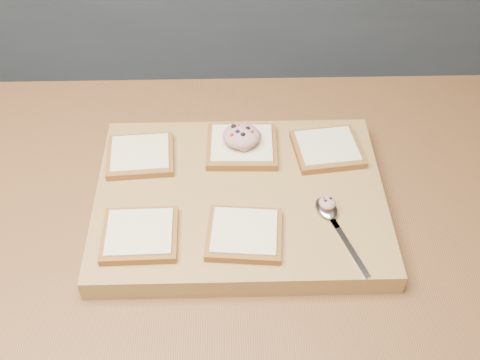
# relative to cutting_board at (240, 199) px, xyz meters

# --- Properties ---
(back_counter) EXTENTS (3.60, 0.62, 0.94)m
(back_counter) POSITION_rel_cutting_board_xyz_m (-0.03, 1.38, -0.45)
(back_counter) COLOR slate
(back_counter) RESTS_ON ground
(cutting_board) EXTENTS (0.45, 0.34, 0.04)m
(cutting_board) POSITION_rel_cutting_board_xyz_m (0.00, 0.00, 0.00)
(cutting_board) COLOR tan
(cutting_board) RESTS_ON island_counter
(bread_far_left) EXTENTS (0.11, 0.11, 0.02)m
(bread_far_left) POSITION_rel_cutting_board_xyz_m (-0.16, 0.08, 0.03)
(bread_far_left) COLOR #945326
(bread_far_left) RESTS_ON cutting_board
(bread_far_center) EXTENTS (0.12, 0.11, 0.02)m
(bread_far_center) POSITION_rel_cutting_board_xyz_m (0.01, 0.10, 0.03)
(bread_far_center) COLOR #945326
(bread_far_center) RESTS_ON cutting_board
(bread_far_right) EXTENTS (0.12, 0.11, 0.02)m
(bread_far_right) POSITION_rel_cutting_board_xyz_m (0.15, 0.09, 0.03)
(bread_far_right) COLOR #945326
(bread_far_right) RESTS_ON cutting_board
(bread_near_left) EXTENTS (0.11, 0.10, 0.02)m
(bread_near_left) POSITION_rel_cutting_board_xyz_m (-0.15, -0.09, 0.03)
(bread_near_left) COLOR #945326
(bread_near_left) RESTS_ON cutting_board
(bread_near_center) EXTENTS (0.12, 0.11, 0.02)m
(bread_near_center) POSITION_rel_cutting_board_xyz_m (0.00, -0.09, 0.03)
(bread_near_center) COLOR #945326
(bread_near_center) RESTS_ON cutting_board
(tuna_salad_dollop) EXTENTS (0.06, 0.06, 0.03)m
(tuna_salad_dollop) POSITION_rel_cutting_board_xyz_m (0.00, 0.10, 0.05)
(tuna_salad_dollop) COLOR tan
(tuna_salad_dollop) RESTS_ON bread_far_center
(spoon) EXTENTS (0.07, 0.16, 0.01)m
(spoon) POSITION_rel_cutting_board_xyz_m (0.13, -0.05, 0.02)
(spoon) COLOR silver
(spoon) RESTS_ON cutting_board
(spoon_salad) EXTENTS (0.03, 0.03, 0.02)m
(spoon_salad) POSITION_rel_cutting_board_xyz_m (0.13, -0.04, 0.04)
(spoon_salad) COLOR tan
(spoon_salad) RESTS_ON spoon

